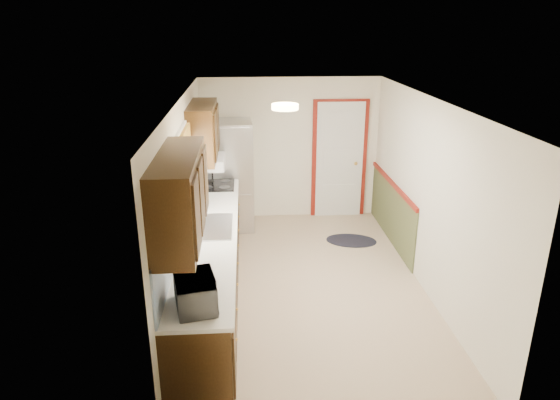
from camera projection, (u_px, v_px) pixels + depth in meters
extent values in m
cube|color=tan|center=(306.00, 285.00, 6.52)|extent=(3.20, 5.20, 0.12)
cube|color=white|center=(310.00, 100.00, 5.71)|extent=(3.20, 5.20, 0.12)
cube|color=white|center=(290.00, 149.00, 8.46)|extent=(3.20, 0.10, 2.40)
cube|color=white|center=(348.00, 310.00, 3.77)|extent=(3.20, 0.10, 2.40)
cube|color=white|center=(184.00, 202.00, 6.02)|extent=(0.10, 5.20, 2.40)
cube|color=white|center=(427.00, 196.00, 6.21)|extent=(0.10, 5.20, 2.40)
cube|color=#331E0B|center=(211.00, 268.00, 6.01)|extent=(0.60, 4.00, 0.90)
cube|color=white|center=(210.00, 232.00, 5.85)|extent=(0.63, 4.00, 0.04)
cube|color=#5C96E0|center=(183.00, 209.00, 5.73)|extent=(0.02, 4.00, 0.55)
cube|color=#331E0B|center=(180.00, 196.00, 4.31)|extent=(0.35, 1.40, 0.75)
cube|color=#331E0B|center=(203.00, 131.00, 6.85)|extent=(0.35, 1.20, 0.75)
cube|color=white|center=(181.00, 173.00, 5.69)|extent=(0.02, 1.00, 0.90)
cube|color=#C56025|center=(183.00, 143.00, 5.57)|extent=(0.05, 1.12, 0.24)
cube|color=#B7B7BC|center=(210.00, 227.00, 5.94)|extent=(0.52, 0.82, 0.02)
cube|color=white|center=(209.00, 162.00, 7.05)|extent=(0.45, 0.60, 0.15)
cube|color=maroon|center=(339.00, 160.00, 8.56)|extent=(0.94, 0.05, 2.08)
cube|color=white|center=(339.00, 160.00, 8.53)|extent=(0.80, 0.04, 2.00)
cube|color=#4F5731|center=(391.00, 213.00, 7.73)|extent=(0.02, 2.30, 0.90)
cube|color=maroon|center=(393.00, 184.00, 7.57)|extent=(0.04, 2.30, 0.06)
cylinder|color=#FFD88C|center=(285.00, 107.00, 5.51)|extent=(0.30, 0.30, 0.06)
imported|color=white|center=(195.00, 289.00, 4.24)|extent=(0.37, 0.54, 0.33)
cube|color=#B7B7BC|center=(229.00, 176.00, 8.08)|extent=(0.78, 0.73, 1.78)
cylinder|color=black|center=(213.00, 189.00, 7.73)|extent=(0.02, 0.02, 1.25)
ellipsoid|color=black|center=(351.00, 241.00, 7.82)|extent=(0.88, 0.67, 0.01)
cube|color=black|center=(217.00, 185.00, 7.43)|extent=(0.52, 0.62, 0.02)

